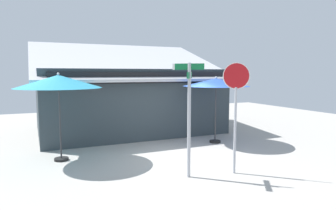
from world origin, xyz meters
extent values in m
cube|color=#ADA8A0|center=(0.00, 0.00, -0.05)|extent=(28.00, 28.00, 0.10)
cube|color=#333D42|center=(-0.45, 5.25, 1.46)|extent=(7.98, 5.39, 2.92)
cube|color=silver|center=(-0.45, 5.10, 3.36)|extent=(8.48, 5.85, 1.90)
cube|color=black|center=(-0.45, 2.51, 2.57)|extent=(7.38, 0.16, 0.44)
cylinder|color=#A8AAB2|center=(-0.90, -1.84, 1.51)|extent=(0.09, 0.09, 3.02)
cube|color=#116B38|center=(-0.90, -1.84, 2.92)|extent=(0.63, 0.47, 0.16)
cube|color=#116B38|center=(-0.90, -1.84, 2.70)|extent=(0.47, 0.63, 0.16)
cube|color=white|center=(-1.24, -1.60, 2.92)|extent=(0.07, 0.06, 0.16)
cylinder|color=#A8AAB2|center=(0.39, -2.08, 1.19)|extent=(0.07, 0.07, 2.38)
cylinder|color=white|center=(0.39, -2.08, 2.68)|extent=(0.54, 0.50, 0.72)
cylinder|color=red|center=(0.39, -2.08, 2.68)|extent=(0.51, 0.47, 0.67)
cylinder|color=black|center=(-3.86, 1.17, 0.04)|extent=(0.44, 0.44, 0.08)
cylinder|color=#333335|center=(-3.86, 1.17, 1.17)|extent=(0.05, 0.05, 2.35)
cone|color=#2D99BC|center=(-3.86, 1.17, 2.50)|extent=(2.63, 2.63, 0.40)
sphere|color=silver|center=(-3.86, 1.17, 2.73)|extent=(0.08, 0.08, 0.08)
cylinder|color=black|center=(1.95, 1.26, 0.04)|extent=(0.44, 0.44, 0.08)
cylinder|color=#333335|center=(1.95, 1.26, 1.15)|extent=(0.05, 0.05, 2.29)
cone|color=#2D56B7|center=(1.95, 1.26, 2.40)|extent=(2.60, 2.60, 0.31)
sphere|color=silver|center=(1.95, 1.26, 2.58)|extent=(0.08, 0.08, 0.08)
camera|label=1|loc=(-4.61, -8.71, 2.75)|focal=32.26mm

